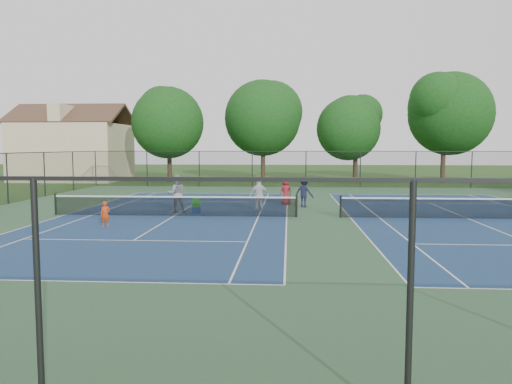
# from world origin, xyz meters

# --- Properties ---
(ground) EXTENTS (140.00, 140.00, 0.00)m
(ground) POSITION_xyz_m (0.00, 0.00, 0.00)
(ground) COLOR #234716
(ground) RESTS_ON ground
(court_pad) EXTENTS (36.00, 36.00, 0.01)m
(court_pad) POSITION_xyz_m (0.00, 0.00, 0.00)
(court_pad) COLOR #315831
(court_pad) RESTS_ON ground
(tennis_court_left) EXTENTS (12.00, 23.83, 1.07)m
(tennis_court_left) POSITION_xyz_m (-7.00, 0.00, 0.10)
(tennis_court_left) COLOR navy
(tennis_court_left) RESTS_ON ground
(tennis_court_right) EXTENTS (12.00, 23.83, 1.07)m
(tennis_court_right) POSITION_xyz_m (7.00, 0.00, 0.10)
(tennis_court_right) COLOR navy
(tennis_court_right) RESTS_ON ground
(perimeter_fence) EXTENTS (36.08, 36.08, 3.02)m
(perimeter_fence) POSITION_xyz_m (0.00, 0.00, 1.60)
(perimeter_fence) COLOR black
(perimeter_fence) RESTS_ON ground
(tree_back_a) EXTENTS (6.80, 6.80, 9.15)m
(tree_back_a) POSITION_xyz_m (-13.00, 24.00, 6.04)
(tree_back_a) COLOR #2D2116
(tree_back_a) RESTS_ON ground
(tree_back_b) EXTENTS (7.60, 7.60, 10.03)m
(tree_back_b) POSITION_xyz_m (-4.00, 26.00, 6.60)
(tree_back_b) COLOR #2D2116
(tree_back_b) RESTS_ON ground
(tree_back_c) EXTENTS (6.00, 6.00, 8.40)m
(tree_back_c) POSITION_xyz_m (5.00, 25.00, 5.48)
(tree_back_c) COLOR #2D2116
(tree_back_c) RESTS_ON ground
(tree_back_d) EXTENTS (7.80, 7.80, 10.37)m
(tree_back_d) POSITION_xyz_m (13.00, 24.00, 6.82)
(tree_back_d) COLOR #2D2116
(tree_back_d) RESTS_ON ground
(clapboard_house) EXTENTS (10.80, 8.10, 7.65)m
(clapboard_house) POSITION_xyz_m (-23.00, 25.00, 3.09)
(clapboard_house) COLOR tan
(clapboard_house) RESTS_ON ground
(child_player) EXTENTS (0.45, 0.35, 1.07)m
(child_player) POSITION_xyz_m (-9.17, -3.34, 0.54)
(child_player) COLOR #E8430F
(child_player) RESTS_ON ground
(instructor) EXTENTS (1.15, 1.03, 1.96)m
(instructor) POSITION_xyz_m (-7.18, 1.30, 0.98)
(instructor) COLOR gray
(instructor) RESTS_ON ground
(bystander_a) EXTENTS (1.11, 0.75, 1.75)m
(bystander_a) POSITION_xyz_m (-2.95, 1.91, 0.88)
(bystander_a) COLOR silver
(bystander_a) RESTS_ON ground
(bystander_b) EXTENTS (1.26, 1.05, 1.69)m
(bystander_b) POSITION_xyz_m (-0.56, 4.02, 0.85)
(bystander_b) COLOR #181733
(bystander_b) RESTS_ON ground
(bystander_c) EXTENTS (0.90, 0.82, 1.55)m
(bystander_c) POSITION_xyz_m (-1.59, 5.23, 0.78)
(bystander_c) COLOR maroon
(bystander_c) RESTS_ON ground
(ball_crate) EXTENTS (0.41, 0.30, 0.32)m
(ball_crate) POSITION_xyz_m (-6.11, 1.14, 0.16)
(ball_crate) COLOR #163A9C
(ball_crate) RESTS_ON ground
(ball_hopper) EXTENTS (0.38, 0.31, 0.43)m
(ball_hopper) POSITION_xyz_m (-6.11, 1.14, 0.54)
(ball_hopper) COLOR green
(ball_hopper) RESTS_ON ball_crate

